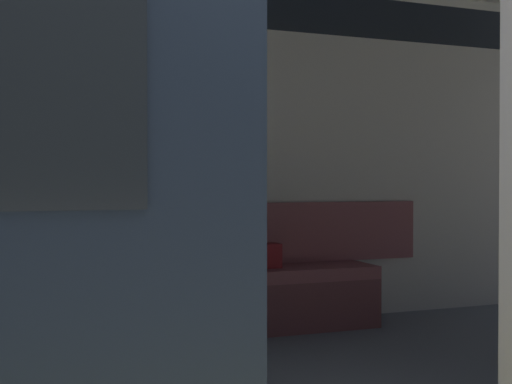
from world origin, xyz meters
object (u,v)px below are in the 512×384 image
Objects in this scene: bench_seat at (211,287)px; person_seated at (195,240)px; book at (128,272)px; grab_pole_door at (225,175)px; handbag at (261,256)px; train_car at (254,92)px.

person_seated reaches higher than bench_seat.
grab_pole_door is (-0.09, 1.77, 0.62)m from book.
handbag is at bearing 146.94° from book.
train_car reaches higher than grab_pole_door.
person_seated is at bearing 22.76° from bench_seat.
grab_pole_door reaches higher than bench_seat.
grab_pole_door is at bearing 60.63° from train_car.
grab_pole_door is at bearing 64.48° from handbag.
bench_seat is 0.56m from book.
handbag is at bearing -112.96° from train_car.
person_seated is (0.05, -0.97, -0.85)m from train_car.
person_seated is 1.73m from grab_pole_door.
train_car is 0.89m from grab_pole_door.
train_car is 1.30m from person_seated.
bench_seat is 1.13× the size of grab_pole_door.
book is at bearing -16.00° from person_seated.
grab_pole_door reaches higher than book.
handbag is 1.18× the size of book.
bench_seat is 9.39× the size of handbag.
handbag is at bearing -115.52° from grab_pole_door.
handbag reaches higher than bench_seat.
handbag is (-0.51, -0.10, -0.14)m from person_seated.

